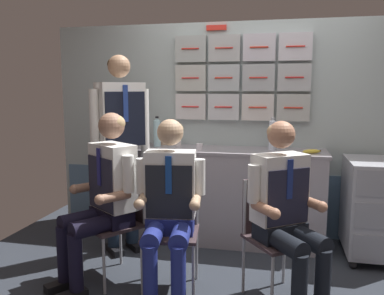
{
  "coord_description": "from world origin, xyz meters",
  "views": [
    {
      "loc": [
        0.28,
        -2.71,
        1.49
      ],
      "look_at": [
        -0.41,
        0.39,
        1.02
      ],
      "focal_mm": 37.49,
      "sensor_mm": 36.0,
      "label": 1
    }
  ],
  "objects": [
    {
      "name": "water_bottle_short",
      "position": [
        -0.94,
        1.13,
        1.06
      ],
      "size": [
        0.07,
        0.07,
        0.3
      ],
      "color": "#AAD7E0",
      "rests_on": "galley_counter"
    },
    {
      "name": "crew_member_near_trolley",
      "position": [
        0.33,
        -0.01,
        0.71
      ],
      "size": [
        0.62,
        0.68,
        1.28
      ],
      "color": "black",
      "rests_on": "ground"
    },
    {
      "name": "paper_cup_tan",
      "position": [
        -0.92,
        1.26,
        0.95
      ],
      "size": [
        0.07,
        0.07,
        0.07
      ],
      "color": "tan",
      "rests_on": "galley_counter"
    },
    {
      "name": "folding_chair_left",
      "position": [
        -0.93,
        0.16,
        0.53
      ],
      "size": [
        0.56,
        0.56,
        0.85
      ],
      "color": "#A8AAAF",
      "rests_on": "ground"
    },
    {
      "name": "crew_member_center",
      "position": [
        -0.48,
        -0.06,
        0.71
      ],
      "size": [
        0.51,
        0.65,
        1.28
      ],
      "color": "black",
      "rests_on": "ground"
    },
    {
      "name": "service_trolley",
      "position": [
        1.06,
        0.96,
        0.47
      ],
      "size": [
        0.4,
        0.65,
        0.88
      ],
      "color": "black",
      "rests_on": "ground"
    },
    {
      "name": "galley_counter",
      "position": [
        -0.24,
        1.09,
        0.46
      ],
      "size": [
        1.91,
        0.53,
        0.91
      ],
      "color": "#9E99A1",
      "rests_on": "ground"
    },
    {
      "name": "coffee_cup_spare",
      "position": [
        -0.47,
        1.0,
        0.95
      ],
      "size": [
        0.06,
        0.06,
        0.06
      ],
      "color": "white",
      "rests_on": "galley_counter"
    },
    {
      "name": "snack_banana",
      "position": [
        0.56,
        0.99,
        0.93
      ],
      "size": [
        0.17,
        0.1,
        0.04
      ],
      "color": "yellow",
      "rests_on": "galley_counter"
    },
    {
      "name": "galley_bulkhead",
      "position": [
        -0.01,
        1.37,
        1.09
      ],
      "size": [
        4.2,
        0.14,
        2.15
      ],
      "color": "#ACBBBB",
      "rests_on": "ground"
    },
    {
      "name": "paper_cup_blue",
      "position": [
        -0.75,
        1.24,
        0.96
      ],
      "size": [
        0.06,
        0.06,
        0.08
      ],
      "color": "white",
      "rests_on": "galley_counter"
    },
    {
      "name": "crew_member_standing",
      "position": [
        -1.12,
        0.63,
        1.09
      ],
      "size": [
        0.44,
        0.44,
        1.79
      ],
      "color": "black",
      "rests_on": "ground"
    },
    {
      "name": "folding_chair_near_trolley",
      "position": [
        0.24,
        0.12,
        0.53
      ],
      "size": [
        0.56,
        0.56,
        0.85
      ],
      "color": "#A8AAAF",
      "rests_on": "ground"
    },
    {
      "name": "crew_member_left",
      "position": [
        -1.02,
        0.03,
        0.73
      ],
      "size": [
        0.64,
        0.71,
        1.31
      ],
      "color": "black",
      "rests_on": "ground"
    },
    {
      "name": "folding_chair_center",
      "position": [
        -0.5,
        0.1,
        0.53
      ],
      "size": [
        0.45,
        0.46,
        0.85
      ],
      "color": "#A8AAAF",
      "rests_on": "ground"
    },
    {
      "name": "water_bottle_clear",
      "position": [
        0.2,
        1.14,
        1.06
      ],
      "size": [
        0.07,
        0.07,
        0.31
      ],
      "color": "silver",
      "rests_on": "galley_counter"
    }
  ]
}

